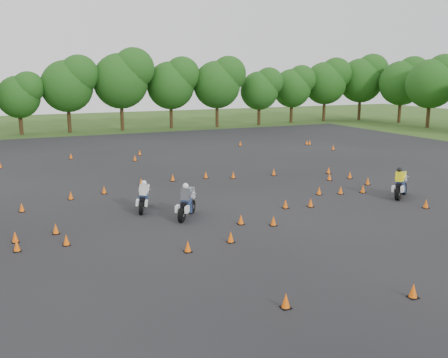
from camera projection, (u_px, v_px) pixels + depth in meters
ground at (258, 219)px, 24.02m from camera, size 140.00×140.00×0.00m
asphalt_pad at (210, 192)px, 29.37m from camera, size 62.00×62.00×0.00m
treeline at (133, 94)px, 55.20m from camera, size 86.89×32.30×10.36m
traffic_cones at (210, 190)px, 29.06m from camera, size 35.93×32.47×0.45m
rider_grey at (187, 200)px, 24.09m from camera, size 1.94×2.23×1.75m
rider_yellow at (402, 182)px, 28.02m from camera, size 2.27×1.87×1.76m
rider_white at (142, 195)px, 25.34m from camera, size 1.34×2.18×1.61m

